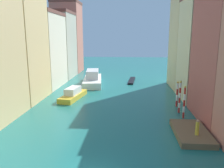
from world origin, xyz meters
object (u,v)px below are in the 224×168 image
at_px(mooring_pole_1, 180,97).
at_px(motorboat_0, 73,94).
at_px(gondola_black, 132,81).
at_px(mooring_pole_0, 184,102).
at_px(person_on_dock, 197,128).
at_px(mooring_pole_2, 177,94).
at_px(waterfront_dock, 191,133).
at_px(vaporetto_white, 93,79).

height_order(mooring_pole_1, motorboat_0, mooring_pole_1).
bearing_deg(gondola_black, motorboat_0, -122.32).
bearing_deg(gondola_black, mooring_pole_0, -75.24).
bearing_deg(person_on_dock, mooring_pole_2, 88.31).
height_order(mooring_pole_2, motorboat_0, mooring_pole_2).
distance_m(waterfront_dock, mooring_pole_1, 7.66).
distance_m(mooring_pole_0, vaporetto_white, 25.22).
bearing_deg(mooring_pole_0, vaporetto_white, 126.36).
distance_m(waterfront_dock, mooring_pole_2, 10.36).
relative_size(mooring_pole_0, mooring_pole_2, 1.11).
height_order(mooring_pole_2, vaporetto_white, mooring_pole_2).
bearing_deg(gondola_black, person_on_dock, -78.55).
relative_size(waterfront_dock, gondola_black, 0.79).
bearing_deg(mooring_pole_0, person_on_dock, -91.51).
distance_m(mooring_pole_0, motorboat_0, 18.31).
xyz_separation_m(waterfront_dock, gondola_black, (-5.94, 29.16, -0.12)).
bearing_deg(mooring_pole_1, waterfront_dock, -92.29).
xyz_separation_m(waterfront_dock, mooring_pole_0, (0.38, 5.18, 1.85)).
distance_m(person_on_dock, mooring_pole_0, 6.43).
relative_size(mooring_pole_0, motorboat_0, 0.55).
relative_size(mooring_pole_1, gondola_black, 0.55).
xyz_separation_m(person_on_dock, mooring_pole_2, (0.34, 11.41, 0.61)).
xyz_separation_m(person_on_dock, mooring_pole_0, (0.17, 6.37, 0.81)).
relative_size(person_on_dock, vaporetto_white, 0.13).
xyz_separation_m(mooring_pole_1, motorboat_0, (-16.24, 5.94, -1.54)).
height_order(waterfront_dock, gondola_black, waterfront_dock).
distance_m(person_on_dock, mooring_pole_2, 11.43).
xyz_separation_m(mooring_pole_0, motorboat_0, (-16.33, 8.16, -1.43)).
relative_size(waterfront_dock, mooring_pole_1, 1.43).
bearing_deg(vaporetto_white, mooring_pole_1, -50.57).
distance_m(person_on_dock, motorboat_0, 21.75).
bearing_deg(person_on_dock, motorboat_0, 138.03).
distance_m(person_on_dock, vaporetto_white, 30.49).
distance_m(waterfront_dock, mooring_pole_0, 5.51).
xyz_separation_m(waterfront_dock, motorboat_0, (-15.95, 13.34, 0.42)).
xyz_separation_m(mooring_pole_0, vaporetto_white, (-14.94, 20.29, -1.02)).
bearing_deg(person_on_dock, gondola_black, 101.45).
xyz_separation_m(person_on_dock, mooring_pole_1, (0.08, 8.60, 0.91)).
bearing_deg(vaporetto_white, person_on_dock, -61.01).
distance_m(mooring_pole_1, gondola_black, 22.73).
distance_m(mooring_pole_1, vaporetto_white, 23.42).
bearing_deg(vaporetto_white, mooring_pole_0, -53.64).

